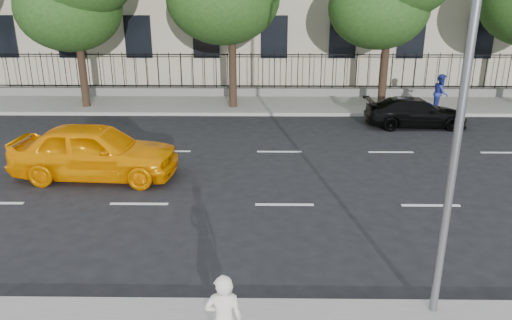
% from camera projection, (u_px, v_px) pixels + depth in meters
% --- Properties ---
extents(ground, '(120.00, 120.00, 0.00)m').
position_uv_depth(ground, '(289.00, 251.00, 11.31)').
color(ground, black).
rests_on(ground, ground).
extents(far_sidewalk, '(60.00, 4.00, 0.15)m').
position_uv_depth(far_sidewalk, '(275.00, 104.00, 24.46)').
color(far_sidewalk, gray).
rests_on(far_sidewalk, ground).
extents(lane_markings, '(49.60, 4.62, 0.01)m').
position_uv_depth(lane_markings, '(281.00, 175.00, 15.78)').
color(lane_markings, silver).
rests_on(lane_markings, ground).
extents(iron_fence, '(30.00, 0.50, 2.20)m').
position_uv_depth(iron_fence, '(274.00, 86.00, 25.87)').
color(iron_fence, slate).
rests_on(iron_fence, far_sidewalk).
extents(street_light, '(0.25, 3.32, 8.05)m').
position_uv_depth(street_light, '(460.00, 24.00, 7.88)').
color(street_light, slate).
rests_on(street_light, near_sidewalk).
extents(yellow_taxi, '(5.15, 2.32, 1.72)m').
position_uv_depth(yellow_taxi, '(95.00, 151.00, 15.31)').
color(yellow_taxi, '#FF9500').
rests_on(yellow_taxi, ground).
extents(black_sedan, '(4.23, 1.76, 1.22)m').
position_uv_depth(black_sedan, '(415.00, 112.00, 20.83)').
color(black_sedan, black).
rests_on(black_sedan, ground).
extents(pedestrian_far, '(0.91, 1.01, 1.71)m').
position_uv_depth(pedestrian_far, '(441.00, 93.00, 22.55)').
color(pedestrian_far, navy).
rests_on(pedestrian_far, far_sidewalk).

